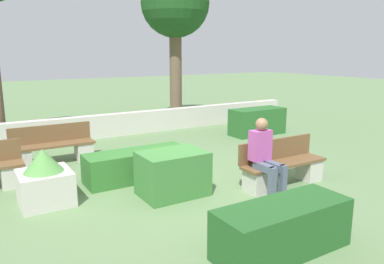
% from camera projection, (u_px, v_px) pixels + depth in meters
% --- Properties ---
extents(ground_plane, '(60.00, 60.00, 0.00)m').
position_uv_depth(ground_plane, '(183.00, 186.00, 7.04)').
color(ground_plane, '#607F51').
extents(perimeter_wall, '(13.78, 0.30, 0.67)m').
position_uv_depth(perimeter_wall, '(101.00, 126.00, 11.00)').
color(perimeter_wall, beige).
rests_on(perimeter_wall, ground_plane).
extents(bench_front, '(1.80, 0.48, 0.86)m').
position_uv_depth(bench_front, '(283.00, 168.00, 7.06)').
color(bench_front, brown).
rests_on(bench_front, ground_plane).
extents(bench_right_side, '(1.80, 0.49, 0.86)m').
position_uv_depth(bench_right_side, '(53.00, 149.00, 8.42)').
color(bench_right_side, brown).
rests_on(bench_right_side, ground_plane).
extents(person_seated_man, '(0.38, 0.63, 1.35)m').
position_uv_depth(person_seated_man, '(265.00, 153.00, 6.55)').
color(person_seated_man, '#515B70').
rests_on(person_seated_man, ground_plane).
extents(hedge_block_near_left, '(1.14, 0.82, 0.78)m').
position_uv_depth(hedge_block_near_left, '(173.00, 173.00, 6.56)').
color(hedge_block_near_left, '#3D7A38').
rests_on(hedge_block_near_left, ground_plane).
extents(hedge_block_near_right, '(1.72, 0.72, 0.80)m').
position_uv_depth(hedge_block_near_right, '(257.00, 121.00, 11.40)').
color(hedge_block_near_right, '#286028').
rests_on(hedge_block_near_right, ground_plane).
extents(hedge_block_mid_left, '(2.03, 0.68, 0.58)m').
position_uv_depth(hedge_block_mid_left, '(137.00, 165.00, 7.39)').
color(hedge_block_mid_left, '#33702D').
rests_on(hedge_block_mid_left, ground_plane).
extents(hedge_block_mid_right, '(1.81, 0.68, 0.64)m').
position_uv_depth(hedge_block_mid_right, '(282.00, 228.00, 4.67)').
color(hedge_block_mid_right, '#235623').
rests_on(hedge_block_mid_right, ground_plane).
extents(planter_corner_left, '(0.82, 0.82, 0.94)m').
position_uv_depth(planter_corner_left, '(45.00, 180.00, 6.15)').
color(planter_corner_left, beige).
rests_on(planter_corner_left, ground_plane).
extents(tree_center_left, '(2.41, 2.41, 5.37)m').
position_uv_depth(tree_center_left, '(175.00, 6.00, 13.07)').
color(tree_center_left, brown).
rests_on(tree_center_left, ground_plane).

